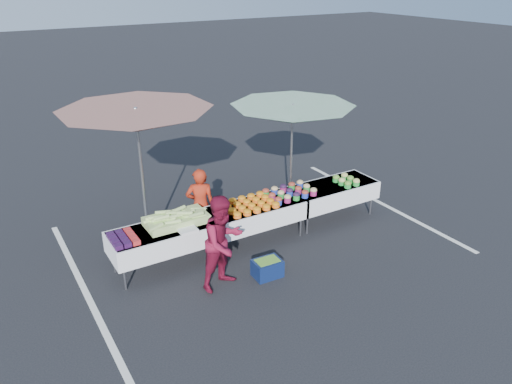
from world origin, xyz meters
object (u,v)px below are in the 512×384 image
table_center (256,212)px  umbrella_right (292,115)px  table_right (332,192)px  customer (223,242)px  table_left (165,237)px  umbrella_left (137,121)px  vendor (200,205)px  storage_bin (267,268)px

table_center → umbrella_right: size_ratio=0.68×
table_center → table_right: (1.80, 0.00, 0.00)m
customer → table_left: bearing=106.6°
table_right → customer: bearing=-161.7°
table_left → table_right: (3.60, 0.00, 0.00)m
umbrella_left → table_right: bearing=-12.4°
table_right → vendor: bearing=168.4°
table_right → umbrella_left: (-3.63, 0.80, 1.82)m
table_right → vendor: 2.73m
vendor → umbrella_right: size_ratio=0.53×
table_center → umbrella_left: (-1.83, 0.80, 1.82)m
umbrella_left → umbrella_right: umbrella_left is taller
table_center → table_right: size_ratio=1.00×
vendor → umbrella_left: bearing=8.4°
table_left → vendor: size_ratio=1.29×
storage_bin → table_center: bearing=70.4°
umbrella_left → umbrella_right: (2.88, -0.40, -0.21)m
table_center → umbrella_right: umbrella_right is taller
table_left → table_right: 3.60m
customer → storage_bin: 0.98m
customer → umbrella_right: 2.99m
table_left → umbrella_left: 1.99m
vendor → customer: (-0.33, -1.54, 0.07)m
umbrella_right → table_left: bearing=-172.0°
table_center → umbrella_left: bearing=156.4°
table_left → storage_bin: bearing=-40.5°
umbrella_right → table_center: bearing=-159.0°
table_right → storage_bin: bearing=-153.3°
vendor → storage_bin: 1.83m
table_right → vendor: vendor is taller
table_right → umbrella_left: umbrella_left is taller
table_center → table_right: same height
umbrella_left → customer: bearing=-70.4°
storage_bin → umbrella_right: bearing=48.2°
umbrella_left → storage_bin: (1.37, -1.94, -2.24)m
table_right → storage_bin: table_right is taller
customer → umbrella_right: bearing=17.1°
umbrella_right → storage_bin: size_ratio=5.67×
vendor → storage_bin: bearing=126.3°
customer → umbrella_left: (-0.64, 1.79, 1.61)m
table_center → table_right: bearing=0.0°
table_left → storage_bin: 1.81m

